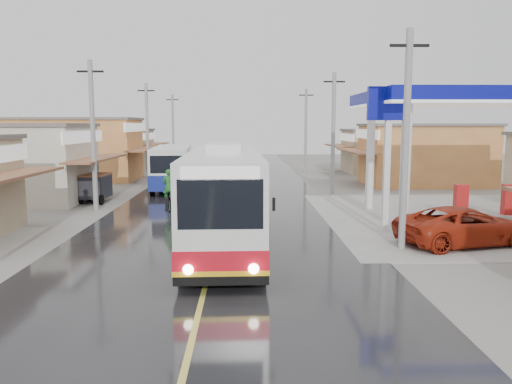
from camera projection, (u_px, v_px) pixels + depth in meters
ground at (214, 250)px, 18.50m from camera, size 120.00×120.00×0.00m
road at (228, 194)px, 33.36m from camera, size 12.00×90.00×0.02m
centre_line at (228, 194)px, 33.36m from camera, size 0.15×90.00×0.01m
shopfronts_left at (50, 189)px, 36.05m from camera, size 11.00×44.00×5.20m
shopfronts_right at (470, 200)px, 30.72m from camera, size 11.00×44.00×4.80m
utility_poles_left at (126, 192)px, 34.20m from camera, size 1.60×50.00×8.00m
utility_poles_right at (332, 194)px, 33.51m from camera, size 1.60×36.00×8.00m
coach_bus at (224, 196)px, 19.35m from camera, size 3.10×12.58×3.90m
second_bus at (172, 167)px, 35.77m from camera, size 3.15×9.28×3.03m
jeepney at (465, 226)px, 19.25m from camera, size 5.77×3.72×1.48m
cyclist at (169, 197)px, 26.93m from camera, size 1.17×2.21×2.27m
tricycle_near at (96, 186)px, 29.70m from camera, size 1.60×2.32×1.71m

